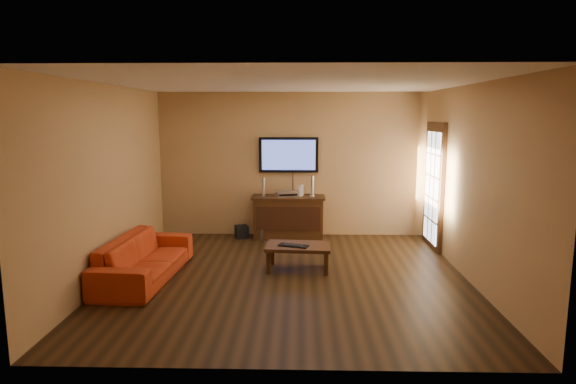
{
  "coord_description": "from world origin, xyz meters",
  "views": [
    {
      "loc": [
        0.16,
        -6.54,
        2.28
      ],
      "look_at": [
        -0.03,
        0.8,
        1.1
      ],
      "focal_mm": 30.0,
      "sensor_mm": 36.0,
      "label": 1
    }
  ],
  "objects_px": {
    "television": "(289,155)",
    "speaker_left": "(264,188)",
    "speaker_right": "(312,187)",
    "av_receiver": "(287,194)",
    "subwoofer": "(242,232)",
    "sofa": "(144,251)",
    "coffee_table": "(298,248)",
    "media_console": "(288,217)",
    "bottle": "(262,235)",
    "game_console": "(301,190)",
    "keyboard": "(294,246)"
  },
  "relations": [
    {
      "from": "subwoofer",
      "to": "bottle",
      "type": "distance_m",
      "value": 0.46
    },
    {
      "from": "sofa",
      "to": "game_console",
      "type": "height_order",
      "value": "game_console"
    },
    {
      "from": "speaker_right",
      "to": "subwoofer",
      "type": "distance_m",
      "value": 1.57
    },
    {
      "from": "sofa",
      "to": "speaker_left",
      "type": "distance_m",
      "value": 2.81
    },
    {
      "from": "speaker_right",
      "to": "game_console",
      "type": "xyz_separation_m",
      "value": [
        -0.21,
        0.03,
        -0.07
      ]
    },
    {
      "from": "bottle",
      "to": "coffee_table",
      "type": "bearing_deg",
      "value": -67.6
    },
    {
      "from": "game_console",
      "to": "keyboard",
      "type": "bearing_deg",
      "value": -72.43
    },
    {
      "from": "speaker_right",
      "to": "av_receiver",
      "type": "distance_m",
      "value": 0.49
    },
    {
      "from": "av_receiver",
      "to": "television",
      "type": "bearing_deg",
      "value": 71.9
    },
    {
      "from": "coffee_table",
      "to": "sofa",
      "type": "xyz_separation_m",
      "value": [
        -2.15,
        -0.44,
        0.07
      ]
    },
    {
      "from": "television",
      "to": "subwoofer",
      "type": "relative_size",
      "value": 4.84
    },
    {
      "from": "speaker_left",
      "to": "speaker_right",
      "type": "bearing_deg",
      "value": -0.02
    },
    {
      "from": "subwoofer",
      "to": "television",
      "type": "bearing_deg",
      "value": -5.27
    },
    {
      "from": "television",
      "to": "speaker_right",
      "type": "bearing_deg",
      "value": -25.86
    },
    {
      "from": "speaker_right",
      "to": "speaker_left",
      "type": "bearing_deg",
      "value": 179.98
    },
    {
      "from": "media_console",
      "to": "bottle",
      "type": "xyz_separation_m",
      "value": [
        -0.48,
        -0.25,
        -0.3
      ]
    },
    {
      "from": "game_console",
      "to": "subwoofer",
      "type": "distance_m",
      "value": 1.36
    },
    {
      "from": "media_console",
      "to": "coffee_table",
      "type": "height_order",
      "value": "media_console"
    },
    {
      "from": "media_console",
      "to": "coffee_table",
      "type": "xyz_separation_m",
      "value": [
        0.19,
        -1.88,
        -0.07
      ]
    },
    {
      "from": "speaker_right",
      "to": "keyboard",
      "type": "bearing_deg",
      "value": -99.19
    },
    {
      "from": "coffee_table",
      "to": "subwoofer",
      "type": "distance_m",
      "value": 2.16
    },
    {
      "from": "sofa",
      "to": "keyboard",
      "type": "relative_size",
      "value": 4.37
    },
    {
      "from": "subwoofer",
      "to": "speaker_right",
      "type": "bearing_deg",
      "value": -19.25
    },
    {
      "from": "television",
      "to": "speaker_left",
      "type": "xyz_separation_m",
      "value": [
        -0.46,
        -0.21,
        -0.59
      ]
    },
    {
      "from": "media_console",
      "to": "keyboard",
      "type": "bearing_deg",
      "value": -86.38
    },
    {
      "from": "speaker_left",
      "to": "coffee_table",
      "type": "bearing_deg",
      "value": -70.85
    },
    {
      "from": "sofa",
      "to": "av_receiver",
      "type": "xyz_separation_m",
      "value": [
        1.93,
        2.31,
        0.44
      ]
    },
    {
      "from": "coffee_table",
      "to": "av_receiver",
      "type": "relative_size",
      "value": 2.51
    },
    {
      "from": "sofa",
      "to": "game_console",
      "type": "xyz_separation_m",
      "value": [
        2.2,
        2.34,
        0.5
      ]
    },
    {
      "from": "television",
      "to": "speaker_left",
      "type": "relative_size",
      "value": 3.24
    },
    {
      "from": "sofa",
      "to": "subwoofer",
      "type": "height_order",
      "value": "sofa"
    },
    {
      "from": "av_receiver",
      "to": "subwoofer",
      "type": "bearing_deg",
      "value": 169.73
    },
    {
      "from": "television",
      "to": "speaker_right",
      "type": "distance_m",
      "value": 0.76
    },
    {
      "from": "subwoofer",
      "to": "bottle",
      "type": "relative_size",
      "value": 1.04
    },
    {
      "from": "television",
      "to": "speaker_left",
      "type": "bearing_deg",
      "value": -155.1
    },
    {
      "from": "coffee_table",
      "to": "game_console",
      "type": "relative_size",
      "value": 4.68
    },
    {
      "from": "media_console",
      "to": "av_receiver",
      "type": "xyz_separation_m",
      "value": [
        -0.03,
        -0.0,
        0.44
      ]
    },
    {
      "from": "television",
      "to": "keyboard",
      "type": "distance_m",
      "value": 2.46
    },
    {
      "from": "subwoofer",
      "to": "keyboard",
      "type": "height_order",
      "value": "keyboard"
    },
    {
      "from": "sofa",
      "to": "keyboard",
      "type": "height_order",
      "value": "sofa"
    },
    {
      "from": "coffee_table",
      "to": "keyboard",
      "type": "relative_size",
      "value": 2.12
    },
    {
      "from": "speaker_right",
      "to": "bottle",
      "type": "xyz_separation_m",
      "value": [
        -0.92,
        -0.25,
        -0.86
      ]
    },
    {
      "from": "av_receiver",
      "to": "bottle",
      "type": "relative_size",
      "value": 1.78
    },
    {
      "from": "media_console",
      "to": "coffee_table",
      "type": "relative_size",
      "value": 1.37
    },
    {
      "from": "media_console",
      "to": "subwoofer",
      "type": "distance_m",
      "value": 0.92
    },
    {
      "from": "av_receiver",
      "to": "bottle",
      "type": "height_order",
      "value": "av_receiver"
    },
    {
      "from": "coffee_table",
      "to": "game_console",
      "type": "distance_m",
      "value": 1.99
    },
    {
      "from": "television",
      "to": "av_receiver",
      "type": "height_order",
      "value": "television"
    },
    {
      "from": "game_console",
      "to": "av_receiver",
      "type": "bearing_deg",
      "value": -153.02
    },
    {
      "from": "av_receiver",
      "to": "keyboard",
      "type": "height_order",
      "value": "av_receiver"
    }
  ]
}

